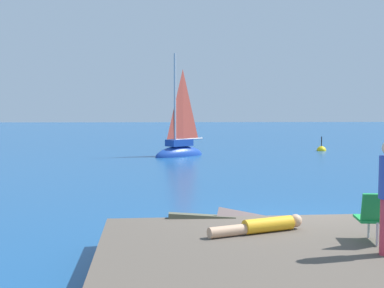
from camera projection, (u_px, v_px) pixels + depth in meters
name	position (u px, v px, depth m)	size (l,w,h in m)	color
ground_plane	(291.00, 230.00, 10.86)	(160.00, 160.00, 0.00)	navy
shore_ledge	(292.00, 262.00, 7.78)	(5.83, 4.27, 0.51)	brown
boulder_seaward	(199.00, 236.00, 10.34)	(1.58, 1.26, 0.87)	#52523E
boulder_inland	(248.00, 242.00, 9.90)	(1.37, 1.09, 0.75)	#554745
sailboat_near	(180.00, 150.00, 27.43)	(3.09, 2.79, 5.93)	#193D99
person_sunbather	(262.00, 226.00, 8.54)	(1.67, 0.81, 0.25)	gold
beach_chair	(375.00, 215.00, 7.86)	(0.54, 0.64, 0.80)	green
marker_buoy	(321.00, 151.00, 30.76)	(0.56, 0.56, 1.13)	yellow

